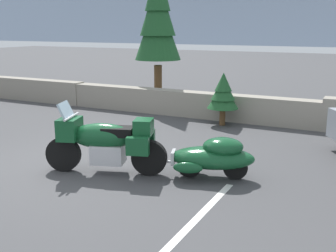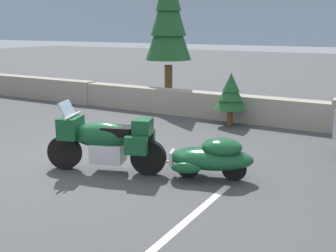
# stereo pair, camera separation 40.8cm
# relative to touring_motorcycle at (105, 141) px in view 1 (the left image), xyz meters

# --- Properties ---
(ground_plane) EXTENTS (80.00, 80.00, 0.00)m
(ground_plane) POSITION_rel_touring_motorcycle_xyz_m (-0.82, 0.16, -0.62)
(ground_plane) COLOR #424244
(stone_guard_wall) EXTENTS (24.00, 0.54, 0.88)m
(stone_guard_wall) POSITION_rel_touring_motorcycle_xyz_m (-0.50, 5.36, -0.21)
(stone_guard_wall) COLOR gray
(stone_guard_wall) RESTS_ON ground
(touring_motorcycle) EXTENTS (2.23, 1.18, 1.33)m
(touring_motorcycle) POSITION_rel_touring_motorcycle_xyz_m (0.00, 0.00, 0.00)
(touring_motorcycle) COLOR black
(touring_motorcycle) RESTS_ON ground
(car_shaped_trailer) EXTENTS (2.20, 1.15, 0.76)m
(car_shaped_trailer) POSITION_rel_touring_motorcycle_xyz_m (1.89, 0.64, -0.21)
(car_shaped_trailer) COLOR black
(car_shaped_trailer) RESTS_ON ground
(pine_tree_secondary) EXTENTS (1.56, 1.56, 4.85)m
(pine_tree_secondary) POSITION_rel_touring_motorcycle_xyz_m (-2.39, 6.55, 2.41)
(pine_tree_secondary) COLOR brown
(pine_tree_secondary) RESTS_ON ground
(pine_sapling_near) EXTENTS (0.86, 0.86, 1.47)m
(pine_sapling_near) POSITION_rel_touring_motorcycle_xyz_m (0.63, 4.70, 0.29)
(pine_sapling_near) COLOR brown
(pine_sapling_near) RESTS_ON ground
(parking_stripe_marker) EXTENTS (0.12, 3.60, 0.01)m
(parking_stripe_marker) POSITION_rel_touring_motorcycle_xyz_m (2.28, -1.34, -0.62)
(parking_stripe_marker) COLOR silver
(parking_stripe_marker) RESTS_ON ground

